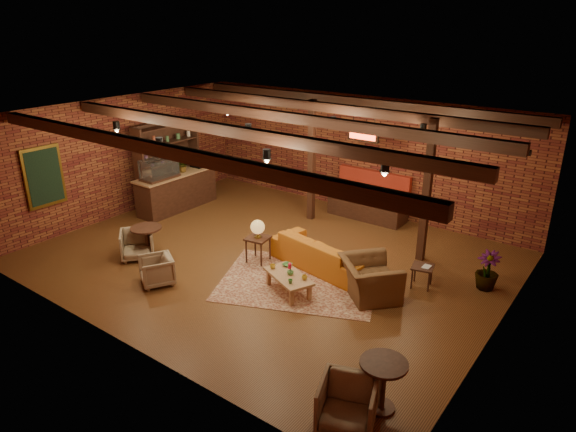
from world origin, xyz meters
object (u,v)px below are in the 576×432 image
Objects in this scene: side_table_lamp at (258,230)px; armchair_far at (347,402)px; round_table_left at (147,237)px; side_table_book at (423,268)px; plant_tall at (493,233)px; coffee_table at (288,277)px; armchair_b at (157,269)px; sofa at (322,253)px; armchair_a at (137,243)px; armchair_right at (370,273)px; round_table_right at (383,378)px.

armchair_far is (4.11, -3.13, -0.38)m from side_table_lamp.
armchair_far reaches higher than round_table_left.
plant_tall is (1.08, 0.69, 0.79)m from side_table_book.
armchair_far is (2.75, -2.42, 0.04)m from coffee_table.
armchair_b is 5.24m from armchair_far.
sofa is 4.68m from armchair_far.
armchair_right reaches higher than armchair_a.
side_table_lamp is at bearing 149.43° from round_table_right.
plant_tall reaches higher than side_table_lamp.
armchair_far is at bearing 136.84° from sofa.
armchair_right reaches higher than round_table_right.
armchair_b is 5.38m from round_table_right.
round_table_left is at bearing -155.20° from plant_tall.
armchair_right is 1.48× the size of round_table_right.
side_table_book is at bearing 79.94° from armchair_far.
round_table_right reaches higher than round_table_left.
armchair_far reaches higher than armchair_b.
round_table_right is (6.67, -1.08, 0.16)m from armchair_a.
plant_tall is at bearing 38.45° from coffee_table.
round_table_left reaches higher than coffee_table.
armchair_far is at bearing -94.27° from plant_tall.
armchair_b is 0.86× the size of armchair_far.
side_table_lamp reaches higher than round_table_left.
armchair_right is at bearing 2.45° from side_table_lamp.
armchair_a reaches higher than armchair_b.
sofa reaches higher than coffee_table.
round_table_left is (-3.54, -0.60, 0.15)m from coffee_table.
round_table_right is at bearing -30.57° from side_table_lamp.
side_table_book is at bearing 104.44° from round_table_right.
side_table_book is 0.65× the size of armchair_far.
armchair_a is 6.28m from side_table_book.
armchair_far reaches higher than armchair_a.
armchair_a is (-3.63, -2.09, 0.01)m from sofa.
plant_tall is at bearing -94.70° from armchair_right.
side_table_lamp is 5.18m from armchair_far.
armchair_right reaches higher than armchair_far.
armchair_a is at bearing -155.94° from side_table_book.
side_table_book is at bearing -26.63° from armchair_a.
side_table_book is 4.27m from armchair_far.
plant_tall is (3.12, 2.48, 0.88)m from coffee_table.
armchair_b is 0.84× the size of round_table_right.
armchair_a is 7.59m from plant_tall.
round_table_right is (3.04, -3.17, 0.17)m from sofa.
armchair_a is (-0.15, -0.17, -0.13)m from round_table_left.
sofa is 1.51m from armchair_right.
armchair_right is (3.74, 2.14, 0.18)m from armchair_b.
sofa is 4.82× the size of side_table_book.
armchair_far is at bearing -111.90° from round_table_right.
coffee_table is 1.73× the size of round_table_left.
side_table_book is at bearing -147.29° from plant_tall.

